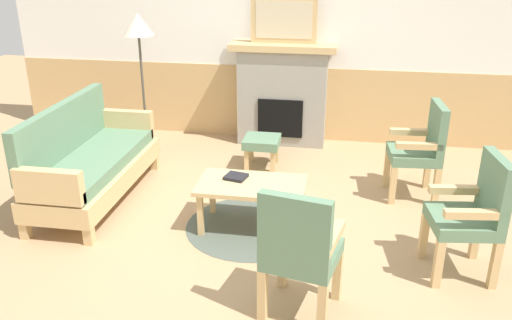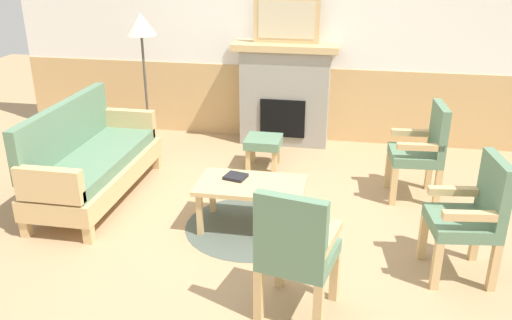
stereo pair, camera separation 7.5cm
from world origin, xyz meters
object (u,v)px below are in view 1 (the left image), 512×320
(couch, at_px, (90,162))
(floor_lamp_by_couch, at_px, (139,33))
(footstool, at_px, (262,144))
(armchair_by_window_left, at_px, (474,211))
(framed_picture, at_px, (284,20))
(armchair_near_fireplace, at_px, (422,147))
(book_on_table, at_px, (236,177))
(coffee_table, at_px, (252,189))
(armchair_front_left, at_px, (299,248))
(fireplace, at_px, (282,93))

(couch, bearing_deg, floor_lamp_by_couch, 86.90)
(footstool, xyz_separation_m, armchair_by_window_left, (1.92, -1.84, 0.25))
(framed_picture, distance_m, armchair_near_fireplace, 2.30)
(footstool, relative_size, armchair_by_window_left, 0.41)
(book_on_table, xyz_separation_m, footstool, (0.03, 1.33, -0.17))
(coffee_table, xyz_separation_m, armchair_front_left, (0.53, -1.17, 0.15))
(armchair_by_window_left, distance_m, floor_lamp_by_couch, 4.10)
(fireplace, height_order, couch, fireplace)
(fireplace, distance_m, couch, 2.60)
(framed_picture, distance_m, couch, 2.83)
(armchair_by_window_left, bearing_deg, couch, 168.02)
(fireplace, bearing_deg, coffee_table, -89.82)
(floor_lamp_by_couch, bearing_deg, armchair_front_left, -52.98)
(armchair_by_window_left, bearing_deg, book_on_table, 165.39)
(footstool, distance_m, armchair_front_left, 2.68)
(framed_picture, height_order, couch, framed_picture)
(armchair_by_window_left, relative_size, armchair_front_left, 1.00)
(footstool, bearing_deg, armchair_by_window_left, -43.74)
(book_on_table, distance_m, floor_lamp_by_couch, 2.37)
(framed_picture, bearing_deg, armchair_near_fireplace, -40.67)
(fireplace, distance_m, coffee_table, 2.29)
(coffee_table, bearing_deg, armchair_near_fireplace, 30.82)
(framed_picture, xyz_separation_m, armchair_front_left, (0.54, -3.45, -1.02))
(armchair_front_left, bearing_deg, framed_picture, 98.89)
(coffee_table, distance_m, armchair_front_left, 1.30)
(framed_picture, distance_m, armchair_front_left, 3.64)
(armchair_by_window_left, xyz_separation_m, armchair_front_left, (-1.26, -0.75, 0.00))
(footstool, height_order, armchair_by_window_left, armchair_by_window_left)
(couch, relative_size, footstool, 4.50)
(fireplace, height_order, armchair_front_left, fireplace)
(couch, distance_m, armchair_by_window_left, 3.55)
(couch, relative_size, floor_lamp_by_couch, 1.07)
(couch, bearing_deg, armchair_near_fireplace, 10.81)
(coffee_table, relative_size, book_on_table, 5.18)
(armchair_near_fireplace, bearing_deg, book_on_table, -153.70)
(framed_picture, height_order, book_on_table, framed_picture)
(book_on_table, bearing_deg, armchair_front_left, -61.14)
(book_on_table, bearing_deg, armchair_by_window_left, -14.61)
(coffee_table, bearing_deg, floor_lamp_by_couch, 133.99)
(framed_picture, bearing_deg, floor_lamp_by_couch, -159.22)
(coffee_table, relative_size, armchair_front_left, 0.98)
(armchair_near_fireplace, relative_size, armchair_by_window_left, 1.00)
(footstool, bearing_deg, armchair_near_fireplace, -15.87)
(book_on_table, height_order, armchair_near_fireplace, armchair_near_fireplace)
(fireplace, distance_m, armchair_front_left, 3.49)
(footstool, xyz_separation_m, armchair_front_left, (0.66, -2.59, 0.25))
(couch, bearing_deg, book_on_table, -8.56)
(floor_lamp_by_couch, bearing_deg, book_on_table, -47.55)
(footstool, bearing_deg, book_on_table, -91.17)
(framed_picture, relative_size, armchair_front_left, 0.82)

